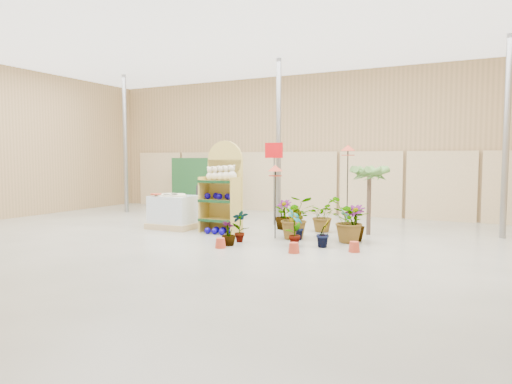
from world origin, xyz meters
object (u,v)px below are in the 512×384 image
bird_table_front (275,171)px  pallet_stack (174,212)px  potted_plant_2 (296,217)px  display_shelf (223,190)px

bird_table_front → pallet_stack: bearing=175.7°
bird_table_front → potted_plant_2: size_ratio=1.70×
pallet_stack → bird_table_front: (2.93, -0.22, 1.10)m
pallet_stack → potted_plant_2: (3.36, -0.07, 0.06)m
pallet_stack → potted_plant_2: size_ratio=1.24×
pallet_stack → bird_table_front: 3.14m
bird_table_front → potted_plant_2: 1.13m
bird_table_front → potted_plant_2: bird_table_front is taller
display_shelf → bird_table_front: 1.66m
display_shelf → pallet_stack: bearing=-177.4°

